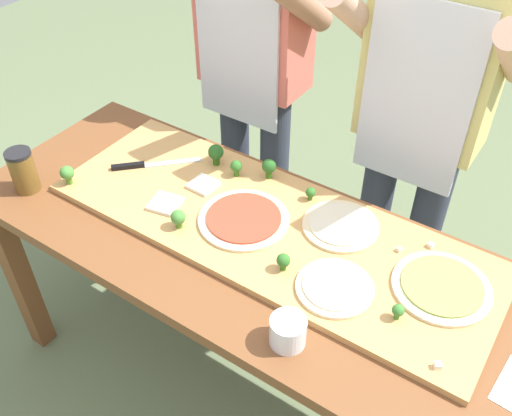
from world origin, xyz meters
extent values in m
plane|color=#60704C|center=(0.00, 0.00, 0.00)|extent=(8.00, 8.00, 0.00)
cube|color=brown|center=(-0.87, -0.29, 0.38)|extent=(0.07, 0.07, 0.75)
cube|color=brown|center=(-0.87, 0.29, 0.38)|extent=(0.07, 0.07, 0.75)
cube|color=brown|center=(0.00, 0.00, 0.77)|extent=(1.86, 0.70, 0.04)
cube|color=tan|center=(0.00, 0.07, 0.81)|extent=(1.37, 0.49, 0.02)
cube|color=#B7BABF|center=(-0.44, 0.15, 0.82)|extent=(0.15, 0.15, 0.00)
cube|color=black|center=(-0.54, 0.04, 0.82)|extent=(0.09, 0.09, 0.02)
cylinder|color=beige|center=(0.19, 0.18, 0.82)|extent=(0.23, 0.23, 0.01)
cylinder|color=beige|center=(0.19, 0.18, 0.83)|extent=(0.19, 0.19, 0.01)
cylinder|color=beige|center=(-0.07, 0.04, 0.82)|extent=(0.28, 0.28, 0.01)
cylinder|color=#BC3D28|center=(-0.07, 0.04, 0.83)|extent=(0.23, 0.23, 0.01)
cylinder|color=beige|center=(0.28, -0.05, 0.82)|extent=(0.21, 0.21, 0.01)
cylinder|color=silver|center=(0.28, -0.05, 0.83)|extent=(0.17, 0.17, 0.01)
cylinder|color=beige|center=(0.52, 0.11, 0.82)|extent=(0.26, 0.26, 0.01)
cylinder|color=#899E4C|center=(0.52, 0.11, 0.83)|extent=(0.22, 0.22, 0.01)
cube|color=silver|center=(-0.31, -0.04, 0.82)|extent=(0.11, 0.11, 0.01)
cube|color=silver|center=(-0.27, 0.10, 0.82)|extent=(0.09, 0.09, 0.01)
cylinder|color=#487A23|center=(-0.21, -0.09, 0.83)|extent=(0.02, 0.02, 0.02)
sphere|color=#427F33|center=(-0.21, -0.09, 0.86)|extent=(0.05, 0.05, 0.05)
cylinder|color=#366618|center=(-0.22, 0.21, 0.83)|extent=(0.02, 0.02, 0.02)
sphere|color=#2D6623|center=(-0.22, 0.21, 0.85)|extent=(0.04, 0.04, 0.04)
cylinder|color=#487A23|center=(-0.64, -0.13, 0.83)|extent=(0.02, 0.02, 0.03)
sphere|color=#427F33|center=(-0.64, -0.13, 0.86)|extent=(0.05, 0.05, 0.05)
cylinder|color=#2C5915|center=(-0.31, 0.22, 0.83)|extent=(0.02, 0.02, 0.03)
sphere|color=#23561E|center=(-0.31, 0.22, 0.86)|extent=(0.05, 0.05, 0.05)
cylinder|color=#366618|center=(0.05, 0.24, 0.82)|extent=(0.01, 0.01, 0.02)
sphere|color=#2D6623|center=(0.05, 0.24, 0.84)|extent=(0.03, 0.03, 0.03)
cylinder|color=#366618|center=(0.13, -0.06, 0.83)|extent=(0.02, 0.02, 0.02)
sphere|color=#2D6623|center=(0.13, -0.06, 0.85)|extent=(0.04, 0.04, 0.04)
cylinder|color=#2C5915|center=(-0.12, 0.26, 0.83)|extent=(0.02, 0.02, 0.03)
sphere|color=#23561E|center=(-0.12, 0.26, 0.86)|extent=(0.05, 0.05, 0.05)
cylinder|color=#3F7220|center=(0.46, -0.04, 0.83)|extent=(0.01, 0.01, 0.02)
sphere|color=#38752D|center=(0.46, -0.04, 0.85)|extent=(0.03, 0.03, 0.03)
cube|color=silver|center=(0.37, 0.18, 0.82)|extent=(0.02, 0.02, 0.01)
cube|color=white|center=(0.44, 0.25, 0.82)|extent=(0.02, 0.02, 0.01)
cube|color=white|center=(0.59, -0.13, 0.82)|extent=(0.02, 0.02, 0.02)
cylinder|color=white|center=(0.26, -0.24, 0.83)|extent=(0.09, 0.09, 0.08)
cylinder|color=white|center=(0.26, -0.24, 0.82)|extent=(0.08, 0.08, 0.04)
cylinder|color=brown|center=(-0.76, -0.20, 0.86)|extent=(0.08, 0.08, 0.13)
cylinder|color=black|center=(-0.76, -0.20, 0.93)|extent=(0.08, 0.08, 0.01)
cylinder|color=#333847|center=(-0.53, 0.64, 0.45)|extent=(0.12, 0.12, 0.90)
cylinder|color=#333847|center=(-0.33, 0.64, 0.45)|extent=(0.12, 0.12, 0.90)
cube|color=#DB6B5B|center=(-0.43, 0.64, 1.18)|extent=(0.40, 0.20, 0.55)
cube|color=silver|center=(-0.43, 0.53, 1.09)|extent=(0.34, 0.01, 0.60)
cylinder|color=#997056|center=(-0.20, 0.54, 1.30)|extent=(0.08, 0.39, 0.31)
cylinder|color=#333847|center=(0.13, 0.64, 0.45)|extent=(0.12, 0.12, 0.90)
cylinder|color=#333847|center=(0.33, 0.64, 0.45)|extent=(0.12, 0.12, 0.90)
cube|color=#D1C670|center=(0.23, 0.64, 1.18)|extent=(0.40, 0.20, 0.55)
cube|color=silver|center=(0.23, 0.53, 1.09)|extent=(0.34, 0.01, 0.60)
cylinder|color=tan|center=(0.00, 0.54, 1.30)|extent=(0.08, 0.39, 0.31)
camera|label=1|loc=(0.66, -0.99, 1.96)|focal=39.77mm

